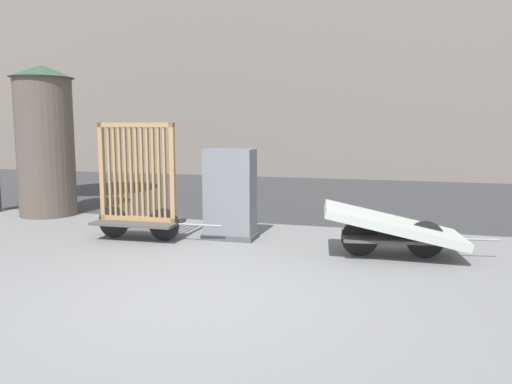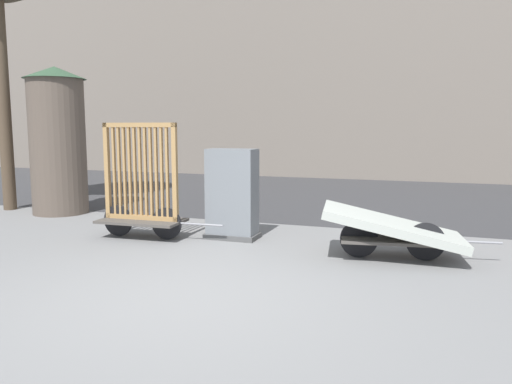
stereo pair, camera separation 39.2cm
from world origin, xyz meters
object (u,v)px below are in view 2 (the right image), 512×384
bike_cart_with_mattress (393,229)px  advertising_column (58,140)px  utility_cabinet (232,197)px  bike_cart_with_bedframe (141,196)px

bike_cart_with_mattress → advertising_column: advertising_column is taller
advertising_column → bike_cart_with_mattress: bearing=-12.2°
advertising_column → utility_cabinet: bearing=-13.4°
bike_cart_with_bedframe → utility_cabinet: bike_cart_with_bedframe is taller
bike_cart_with_bedframe → bike_cart_with_mattress: bearing=-2.4°
bike_cart_with_mattress → bike_cart_with_bedframe: bearing=171.1°
bike_cart_with_mattress → utility_cabinet: 2.50m
bike_cart_with_bedframe → advertising_column: (-2.79, 1.42, 0.82)m
bike_cart_with_mattress → utility_cabinet: (-2.45, 0.44, 0.25)m
bike_cart_with_bedframe → bike_cart_with_mattress: bike_cart_with_bedframe is taller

